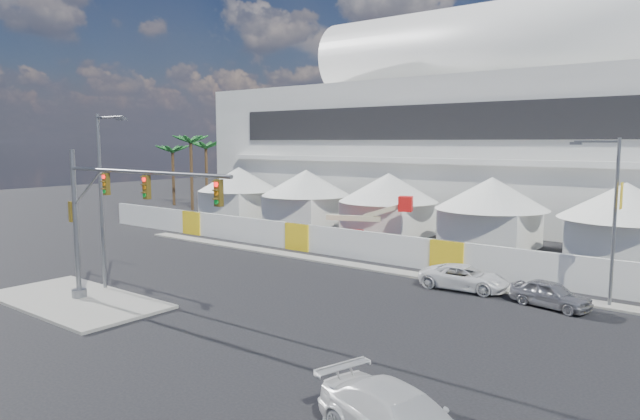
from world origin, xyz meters
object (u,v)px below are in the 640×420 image
Objects in this scene: sedan_silver at (550,294)px; boom_lift at (344,233)px; traffic_mast at (103,218)px; streetlight_median at (103,190)px; streetlight_curb at (611,210)px; pickup_curb at (464,277)px.

boom_lift reaches higher than sedan_silver.
traffic_mast is 3.63m from streetlight_median.
boom_lift is (-19.38, 5.17, -3.71)m from streetlight_curb.
streetlight_median is (-19.83, -11.52, 4.85)m from sedan_silver.
streetlight_median is at bearing 123.65° from pickup_curb.
pickup_curb is at bearing -170.55° from streetlight_curb.
traffic_mast reaches higher than boom_lift.
traffic_mast is 1.43× the size of streetlight_curb.
boom_lift is (-17.27, 6.95, 0.42)m from sedan_silver.
traffic_mast reaches higher than pickup_curb.
sedan_silver is at bearing 30.16° from streetlight_median.
pickup_curb is at bearing 38.85° from streetlight_median.
pickup_curb reaches higher than sedan_silver.
boom_lift is (-12.53, 6.31, 0.41)m from pickup_curb.
streetlight_curb is at bearing -36.78° from boom_lift.
boom_lift is at bearing 58.07° from pickup_curb.
pickup_curb is 0.58× the size of streetlight_curb.
sedan_silver is 0.81× the size of pickup_curb.
boom_lift reaches higher than pickup_curb.
streetlight_median reaches higher than sedan_silver.
pickup_curb is 19.98m from streetlight_median.
traffic_mast is at bearing 140.30° from sedan_silver.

